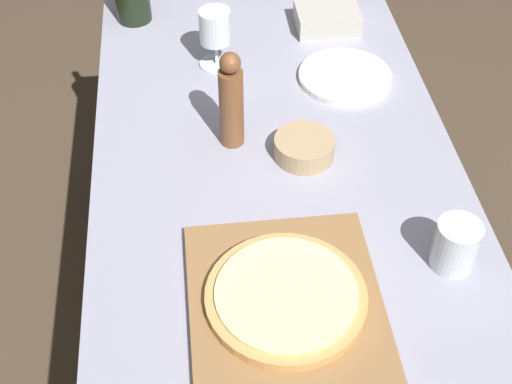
{
  "coord_description": "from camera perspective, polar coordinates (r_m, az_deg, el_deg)",
  "views": [
    {
      "loc": [
        -0.16,
        -0.97,
        1.71
      ],
      "look_at": [
        -0.06,
        -0.07,
        0.81
      ],
      "focal_mm": 50.0,
      "sensor_mm": 36.0,
      "label": 1
    }
  ],
  "objects": [
    {
      "name": "wine_glass",
      "position": [
        1.63,
        -3.29,
        12.85
      ],
      "size": [
        0.08,
        0.08,
        0.14
      ],
      "color": "silver",
      "rests_on": "dining_table"
    },
    {
      "name": "food_container",
      "position": [
        1.81,
        5.74,
        13.62
      ],
      "size": [
        0.15,
        0.12,
        0.05
      ],
      "color": "#BCB7AD",
      "rests_on": "dining_table"
    },
    {
      "name": "dining_table",
      "position": [
        1.44,
        1.95,
        -2.18
      ],
      "size": [
        0.73,
        1.72,
        0.75
      ],
      "color": "#9393A8",
      "rests_on": "ground_plane"
    },
    {
      "name": "dinner_plate",
      "position": [
        1.64,
        7.13,
        9.16
      ],
      "size": [
        0.21,
        0.21,
        0.01
      ],
      "color": "silver",
      "rests_on": "dining_table"
    },
    {
      "name": "drinking_tumbler",
      "position": [
        1.25,
        15.68,
        -4.12
      ],
      "size": [
        0.08,
        0.08,
        0.09
      ],
      "color": "silver",
      "rests_on": "dining_table"
    },
    {
      "name": "small_bowl",
      "position": [
        1.42,
        3.87,
        3.57
      ],
      "size": [
        0.12,
        0.12,
        0.04
      ],
      "color": "tan",
      "rests_on": "dining_table"
    },
    {
      "name": "pizza",
      "position": [
        1.16,
        2.41,
        -8.35
      ],
      "size": [
        0.26,
        0.26,
        0.02
      ],
      "color": "tan",
      "rests_on": "cutting_board"
    },
    {
      "name": "pepper_mill",
      "position": [
        1.4,
        -1.99,
        7.23
      ],
      "size": [
        0.05,
        0.05,
        0.21
      ],
      "color": "brown",
      "rests_on": "dining_table"
    },
    {
      "name": "cutting_board",
      "position": [
        1.18,
        2.38,
        -8.94
      ],
      "size": [
        0.31,
        0.36,
        0.02
      ],
      "color": "olive",
      "rests_on": "dining_table"
    }
  ]
}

